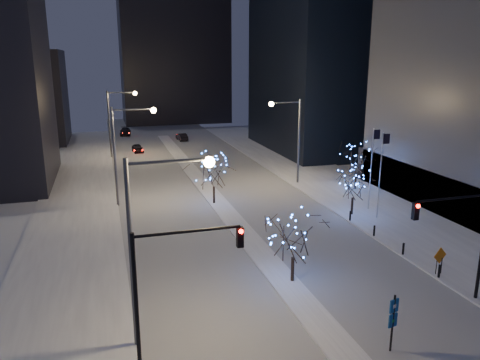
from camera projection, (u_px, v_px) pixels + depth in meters
name	position (u px, v px, depth m)	size (l,w,h in m)	color
ground	(329.00, 336.00, 25.17)	(160.00, 160.00, 0.00)	white
road	(199.00, 180.00, 57.68)	(20.00, 130.00, 0.02)	#A0A5AF
median	(208.00, 190.00, 53.02)	(2.00, 80.00, 0.15)	white
east_sidewalk	(372.00, 204.00, 47.82)	(10.00, 90.00, 0.15)	white
west_sidewalk	(73.00, 233.00, 39.91)	(8.00, 90.00, 0.15)	white
filler_west_far	(10.00, 97.00, 81.09)	(18.00, 16.00, 16.00)	black
horizon_block	(173.00, 30.00, 106.99)	(24.00, 14.00, 42.00)	black
street_lamp_w_near	(152.00, 226.00, 22.96)	(4.40, 0.56, 10.00)	#595E66
street_lamp_w_mid	(125.00, 142.00, 46.18)	(4.40, 0.56, 10.00)	#595E66
street_lamp_w_far	(116.00, 114.00, 69.40)	(4.40, 0.56, 10.00)	#595E66
street_lamp_east	(292.00, 130.00, 54.17)	(3.90, 0.56, 10.00)	#595E66
traffic_signal_west	(169.00, 275.00, 21.67)	(5.26, 0.43, 7.00)	black
traffic_signal_east	(463.00, 230.00, 27.34)	(5.26, 0.43, 7.00)	black
flagpoles	(376.00, 166.00, 43.64)	(1.35, 2.60, 8.00)	silver
bollards	(388.00, 239.00, 37.09)	(0.16, 12.16, 0.90)	black
car_near	(138.00, 148.00, 74.66)	(1.50, 3.73, 1.27)	black
car_mid	(182.00, 137.00, 85.56)	(1.39, 3.99, 1.32)	black
car_far	(125.00, 132.00, 91.37)	(1.98, 4.87, 1.41)	black
holiday_tree_median_near	(294.00, 236.00, 30.39)	(4.77, 4.77, 4.93)	black
holiday_tree_median_far	(214.00, 172.00, 47.19)	(5.12, 5.12, 5.06)	black
holiday_tree_plaza_near	(353.00, 185.00, 43.79)	(4.45, 4.45, 4.46)	black
holiday_tree_plaza_far	(357.00, 162.00, 52.44)	(5.36, 5.36, 5.02)	black
wayfinding_sign	(393.00, 317.00, 23.39)	(0.56, 0.20, 3.15)	black
construction_sign	(440.00, 258.00, 31.87)	(1.16, 0.26, 1.93)	black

